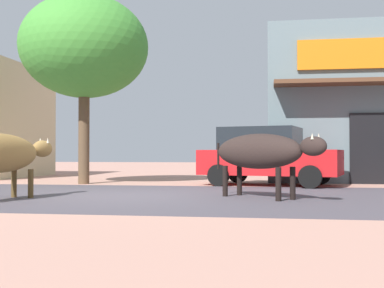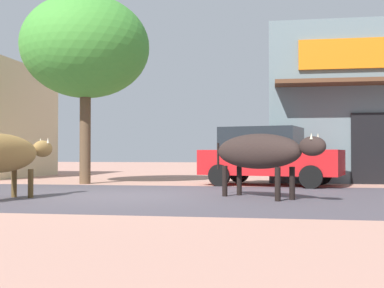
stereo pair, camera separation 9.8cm
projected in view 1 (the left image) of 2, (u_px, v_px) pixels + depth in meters
The scene contains 6 objects.
ground at pixel (119, 196), 10.65m from camera, with size 80.00×80.00×0.00m, color tan.
asphalt_road at pixel (119, 195), 10.65m from camera, with size 72.00×6.61×0.00m, color #4C464F.
roadside_tree at pixel (84, 47), 14.84m from camera, with size 3.80×3.80×5.60m.
parked_hatchback_car at pixel (268, 156), 14.13m from camera, with size 4.15×2.66×1.64m.
cow_near_brown at pixel (0, 154), 9.58m from camera, with size 1.09×2.66×1.29m.
cow_far_dark at pixel (260, 152), 10.02m from camera, with size 2.36×2.10×1.30m.
Camera 1 is at (3.14, -10.31, 0.90)m, focal length 46.67 mm.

